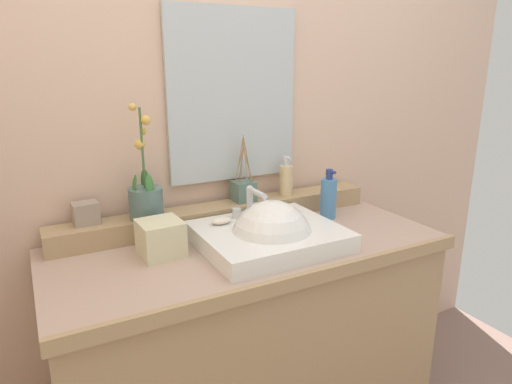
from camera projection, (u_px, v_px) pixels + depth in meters
wall_back at (202, 97)px, 1.73m from camera, size 3.10×0.20×2.58m
vanity_cabinet at (249, 347)px, 1.63m from camera, size 1.33×0.59×0.83m
back_ledge at (222, 214)px, 1.69m from camera, size 1.25×0.12×0.07m
sink_basin at (271, 239)px, 1.48m from camera, size 0.46×0.40×0.29m
soap_bar at (221, 221)px, 1.52m from camera, size 0.07×0.04×0.02m
potted_plant at (146, 197)px, 1.51m from camera, size 0.12×0.12×0.39m
soap_dispenser at (286, 179)px, 1.79m from camera, size 0.05×0.06×0.16m
reed_diffuser at (243, 190)px, 1.72m from camera, size 0.09×0.08×0.26m
trinket_box at (86, 213)px, 1.47m from camera, size 0.08×0.07×0.07m
lotion_bottle at (328, 197)px, 1.74m from camera, size 0.06×0.07×0.20m
tissue_box at (161, 238)px, 1.41m from camera, size 0.14×0.14×0.11m
mirror at (233, 96)px, 1.67m from camera, size 0.52×0.02×0.63m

